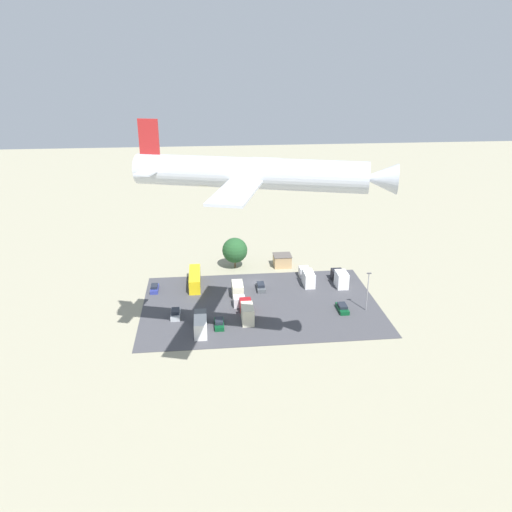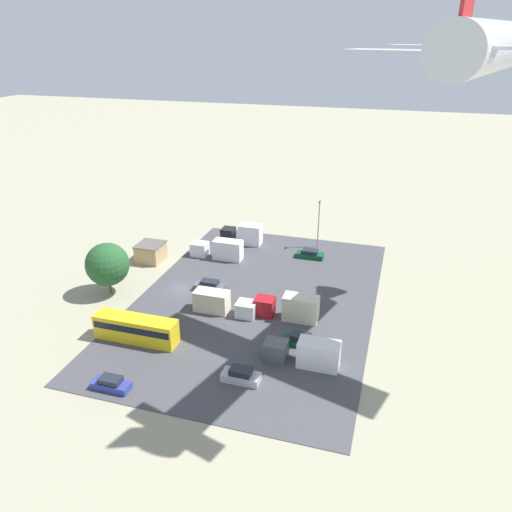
{
  "view_description": "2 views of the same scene",
  "coord_description": "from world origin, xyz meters",
  "px_view_note": "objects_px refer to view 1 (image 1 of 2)",
  "views": [
    {
      "loc": [
        10.88,
        106.08,
        48.86
      ],
      "look_at": [
        2.3,
        24.05,
        16.26
      ],
      "focal_mm": 35.0,
      "sensor_mm": 36.0,
      "label": 1
    },
    {
      "loc": [
        59.72,
        29.57,
        35.16
      ],
      "look_at": [
        2.1,
        12.1,
        7.95
      ],
      "focal_mm": 35.0,
      "sensor_mm": 36.0,
      "label": 2
    }
  ],
  "objects_px": {
    "parked_truck_4": "(201,324)",
    "parked_truck_1": "(307,277)",
    "parked_car_4": "(342,308)",
    "shed_building": "(282,260)",
    "parked_truck_2": "(247,311)",
    "bus": "(195,279)",
    "parked_truck_0": "(238,293)",
    "parked_car_3": "(176,314)",
    "parked_truck_3": "(340,278)",
    "airplane": "(261,174)",
    "parked_car_0": "(219,323)",
    "parked_car_2": "(261,287)",
    "parked_car_1": "(155,288)"
  },
  "relations": [
    {
      "from": "parked_car_0",
      "to": "parked_car_1",
      "type": "height_order",
      "value": "parked_car_0"
    },
    {
      "from": "parked_car_0",
      "to": "parked_truck_4",
      "type": "xyz_separation_m",
      "value": [
        3.59,
        1.41,
        0.85
      ]
    },
    {
      "from": "shed_building",
      "to": "parked_truck_2",
      "type": "height_order",
      "value": "parked_truck_2"
    },
    {
      "from": "parked_truck_2",
      "to": "shed_building",
      "type": "bearing_deg",
      "value": 66.98
    },
    {
      "from": "parked_car_4",
      "to": "parked_truck_1",
      "type": "height_order",
      "value": "parked_truck_1"
    },
    {
      "from": "parked_car_4",
      "to": "parked_truck_1",
      "type": "bearing_deg",
      "value": 107.25
    },
    {
      "from": "parked_truck_1",
      "to": "parked_truck_4",
      "type": "relative_size",
      "value": 1.02
    },
    {
      "from": "bus",
      "to": "parked_truck_3",
      "type": "bearing_deg",
      "value": 174.78
    },
    {
      "from": "shed_building",
      "to": "parked_car_4",
      "type": "height_order",
      "value": "shed_building"
    },
    {
      "from": "bus",
      "to": "parked_car_3",
      "type": "height_order",
      "value": "bus"
    },
    {
      "from": "parked_truck_4",
      "to": "parked_truck_0",
      "type": "bearing_deg",
      "value": 58.68
    },
    {
      "from": "parked_truck_4",
      "to": "airplane",
      "type": "distance_m",
      "value": 37.26
    },
    {
      "from": "parked_car_2",
      "to": "parked_car_4",
      "type": "relative_size",
      "value": 0.98
    },
    {
      "from": "parked_car_3",
      "to": "parked_truck_4",
      "type": "relative_size",
      "value": 0.49
    },
    {
      "from": "parked_car_4",
      "to": "shed_building",
      "type": "bearing_deg",
      "value": 109.2
    },
    {
      "from": "parked_car_3",
      "to": "parked_truck_3",
      "type": "height_order",
      "value": "parked_truck_3"
    },
    {
      "from": "parked_car_0",
      "to": "parked_truck_2",
      "type": "xyz_separation_m",
      "value": [
        -5.69,
        -2.65,
        0.97
      ]
    },
    {
      "from": "parked_car_4",
      "to": "parked_truck_4",
      "type": "bearing_deg",
      "value": -169.67
    },
    {
      "from": "parked_truck_4",
      "to": "airplane",
      "type": "relative_size",
      "value": 0.24
    },
    {
      "from": "parked_car_0",
      "to": "parked_car_4",
      "type": "relative_size",
      "value": 0.94
    },
    {
      "from": "parked_truck_4",
      "to": "parked_truck_1",
      "type": "bearing_deg",
      "value": 38.71
    },
    {
      "from": "parked_truck_2",
      "to": "parked_car_3",
      "type": "bearing_deg",
      "value": 171.51
    },
    {
      "from": "parked_truck_2",
      "to": "parked_truck_3",
      "type": "distance_m",
      "value": 26.81
    },
    {
      "from": "parked_car_0",
      "to": "parked_car_1",
      "type": "xyz_separation_m",
      "value": [
        13.95,
        -17.69,
        -0.02
      ]
    },
    {
      "from": "bus",
      "to": "parked_truck_1",
      "type": "relative_size",
      "value": 1.19
    },
    {
      "from": "bus",
      "to": "parked_car_2",
      "type": "distance_m",
      "value": 15.39
    },
    {
      "from": "parked_car_0",
      "to": "airplane",
      "type": "relative_size",
      "value": 0.12
    },
    {
      "from": "parked_truck_2",
      "to": "airplane",
      "type": "height_order",
      "value": "airplane"
    },
    {
      "from": "parked_truck_3",
      "to": "parked_car_4",
      "type": "bearing_deg",
      "value": -102.58
    },
    {
      "from": "parked_car_0",
      "to": "parked_car_2",
      "type": "distance_m",
      "value": 18.77
    },
    {
      "from": "parked_car_2",
      "to": "parked_truck_2",
      "type": "xyz_separation_m",
      "value": [
        4.3,
        13.24,
        0.94
      ]
    },
    {
      "from": "shed_building",
      "to": "parked_car_1",
      "type": "bearing_deg",
      "value": 20.39
    },
    {
      "from": "parked_truck_1",
      "to": "parked_truck_4",
      "type": "height_order",
      "value": "parked_truck_1"
    },
    {
      "from": "parked_truck_2",
      "to": "parked_car_0",
      "type": "bearing_deg",
      "value": -155.04
    },
    {
      "from": "parked_car_1",
      "to": "airplane",
      "type": "xyz_separation_m",
      "value": [
        -20.14,
        34.86,
        33.19
      ]
    },
    {
      "from": "parked_car_1",
      "to": "parked_car_4",
      "type": "distance_m",
      "value": 42.02
    },
    {
      "from": "parked_truck_0",
      "to": "parked_truck_1",
      "type": "distance_m",
      "value": 17.89
    },
    {
      "from": "bus",
      "to": "parked_truck_0",
      "type": "height_order",
      "value": "bus"
    },
    {
      "from": "parked_car_3",
      "to": "airplane",
      "type": "bearing_deg",
      "value": -55.93
    },
    {
      "from": "bus",
      "to": "parked_car_3",
      "type": "xyz_separation_m",
      "value": [
        3.79,
        14.87,
        -1.04
      ]
    },
    {
      "from": "parked_car_2",
      "to": "parked_truck_1",
      "type": "relative_size",
      "value": 0.51
    },
    {
      "from": "parked_truck_1",
      "to": "parked_truck_2",
      "type": "distance_m",
      "value": 22.19
    },
    {
      "from": "parked_car_2",
      "to": "parked_truck_3",
      "type": "height_order",
      "value": "parked_truck_3"
    },
    {
      "from": "parked_car_2",
      "to": "parked_truck_4",
      "type": "distance_m",
      "value": 22.01
    },
    {
      "from": "parked_car_3",
      "to": "parked_truck_0",
      "type": "distance_m",
      "value": 15.09
    },
    {
      "from": "parked_truck_1",
      "to": "parked_truck_4",
      "type": "distance_m",
      "value": 31.82
    },
    {
      "from": "parked_truck_4",
      "to": "parked_car_0",
      "type": "bearing_deg",
      "value": 21.47
    },
    {
      "from": "parked_car_4",
      "to": "parked_truck_3",
      "type": "bearing_deg",
      "value": 77.42
    },
    {
      "from": "parked_car_2",
      "to": "parked_truck_1",
      "type": "xyz_separation_m",
      "value": [
        -11.24,
        -2.6,
        0.87
      ]
    },
    {
      "from": "bus",
      "to": "airplane",
      "type": "bearing_deg",
      "value": 106.72
    }
  ]
}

